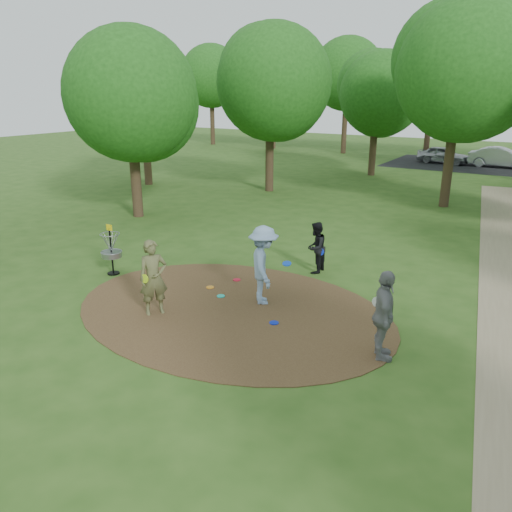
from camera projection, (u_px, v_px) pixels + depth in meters
The scene contains 15 objects.
ground at pixel (231, 310), 12.58m from camera, with size 100.00×100.00×0.00m, color #2D5119.
dirt_clearing at pixel (231, 310), 12.58m from camera, with size 8.40×8.40×0.02m, color #47301C.
parking_lot at pixel (489, 167), 35.83m from camera, with size 14.00×8.00×0.01m, color black.
player_observer_with_disc at pixel (153, 278), 12.10m from camera, with size 0.77×0.82×1.89m.
player_throwing_with_disc at pixel (263, 265), 12.71m from camera, with size 1.52×1.52×2.06m.
player_walking_with_disc at pixel (316, 248), 14.95m from camera, with size 0.63×0.79×1.56m.
player_waiting_with_disc at pixel (384, 316), 10.05m from camera, with size 0.87×1.22×1.92m.
disc_ground_cyan at pixel (221, 296), 13.37m from camera, with size 0.22×0.22×0.02m, color #17BEAA.
disc_ground_blue at pixel (274, 323), 11.84m from camera, with size 0.22×0.22×0.02m, color #0B21C3.
disc_ground_red at pixel (237, 280), 14.50m from camera, with size 0.22×0.22×0.02m, color red.
car_left at pixel (443, 155), 37.22m from camera, with size 1.50×3.72×1.27m, color #9FA0A6.
car_right at pixel (501, 157), 35.27m from camera, with size 1.49×4.27×1.41m, color #A4A6AB.
disc_ground_orange at pixel (210, 287), 13.95m from camera, with size 0.22×0.22×0.02m, color orange.
disc_golf_basket at pixel (111, 246), 14.78m from camera, with size 0.63×0.63×1.54m.
tree_ring at pixel (422, 93), 18.26m from camera, with size 37.01×45.01×8.94m.
Camera 1 is at (6.55, -9.47, 5.30)m, focal length 35.00 mm.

